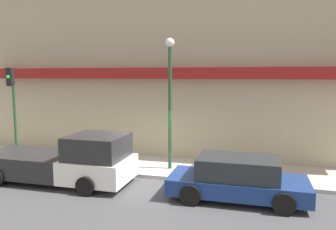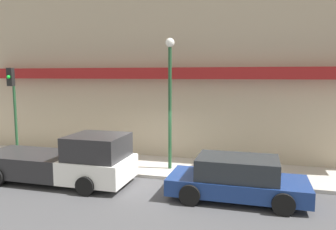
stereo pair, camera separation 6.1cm
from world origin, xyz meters
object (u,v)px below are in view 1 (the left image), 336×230
traffic_light (13,98)px  fire_hydrant (210,168)px  parked_car (238,179)px  pickup_truck (66,161)px  street_lamp (170,88)px

traffic_light → fire_hydrant: bearing=-1.3°
fire_hydrant → traffic_light: traffic_light is taller
parked_car → traffic_light: bearing=169.3°
pickup_truck → parked_car: bearing=2.1°
parked_car → fire_hydrant: parked_car is taller
pickup_truck → fire_hydrant: bearing=21.2°
pickup_truck → parked_car: pickup_truck is taller
fire_hydrant → street_lamp: street_lamp is taller
pickup_truck → traffic_light: bearing=155.2°
pickup_truck → parked_car: size_ratio=1.32×
street_lamp → traffic_light: 7.20m
fire_hydrant → traffic_light: (-8.89, 0.20, 2.51)m
pickup_truck → fire_hydrant: pickup_truck is taller
parked_car → street_lamp: 4.62m
parked_car → street_lamp: bearing=140.8°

